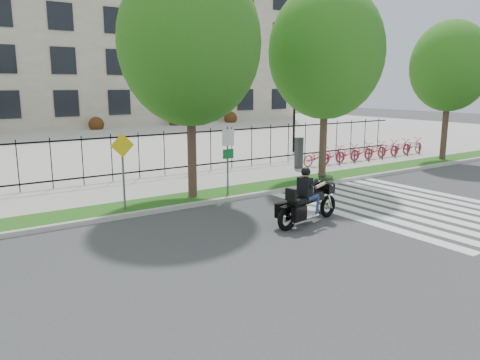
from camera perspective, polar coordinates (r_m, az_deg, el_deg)
ground at (r=13.78m, az=7.69°, el=-6.02°), size 120.00×120.00×0.00m
curb at (r=16.90m, az=-1.65°, el=-2.37°), size 60.00×0.20×0.15m
grass_verge at (r=17.61m, az=-3.15°, el=-1.83°), size 60.00×1.50×0.15m
sidewalk at (r=19.73m, az=-6.93°, el=-0.44°), size 60.00×3.50×0.15m
plaza at (r=36.05m, az=-20.02°, el=4.30°), size 80.00×34.00×0.10m
crosswalk_stripes at (r=17.29m, az=19.67°, el=-2.98°), size 5.70×8.00×0.01m
iron_fence at (r=21.10m, az=-9.21°, el=3.23°), size 30.00×0.06×2.00m
office_building at (r=55.65m, az=-26.20°, el=16.37°), size 60.00×21.90×20.15m
lamp_post_right at (r=28.78m, az=6.66°, el=9.57°), size 1.06×0.70×4.25m
street_tree_1 at (r=16.74m, az=-6.16°, el=16.25°), size 4.95×4.95×8.24m
street_tree_2 at (r=20.61m, az=10.46°, el=15.08°), size 4.88×4.88×8.15m
street_tree_3 at (r=27.74m, az=24.24°, el=12.51°), size 4.14×4.14×7.35m
bike_share_station at (r=26.44m, az=15.29°, el=3.46°), size 9.96×0.85×1.50m
sign_pole_regulatory at (r=17.19m, az=-1.48°, el=3.51°), size 0.50×0.09×2.50m
sign_pole_warning at (r=15.41m, az=-14.09°, el=2.25°), size 0.78×0.09×2.49m
motorcycle_rider at (r=14.23m, az=8.31°, el=-2.54°), size 2.72×1.02×2.11m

